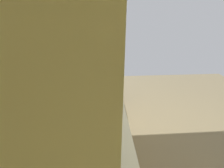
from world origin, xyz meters
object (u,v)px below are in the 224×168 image
object	(u,v)px
oven_range	(104,84)
microwave	(102,76)
bowl	(108,97)
kettle	(109,106)

from	to	relation	value
oven_range	microwave	xyz separation A→B (m)	(-0.89, 0.04, 0.58)
oven_range	bowl	bearing A→B (deg)	-178.11
bowl	kettle	distance (m)	0.31
oven_range	kettle	xyz separation A→B (m)	(-1.83, -0.05, 0.50)
oven_range	bowl	world-z (taller)	oven_range
oven_range	microwave	world-z (taller)	microwave
oven_range	microwave	bearing A→B (deg)	177.45
microwave	kettle	world-z (taller)	microwave
bowl	kettle	xyz separation A→B (m)	(-0.31, -0.00, 0.03)
oven_range	microwave	size ratio (longest dim) A/B	2.21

